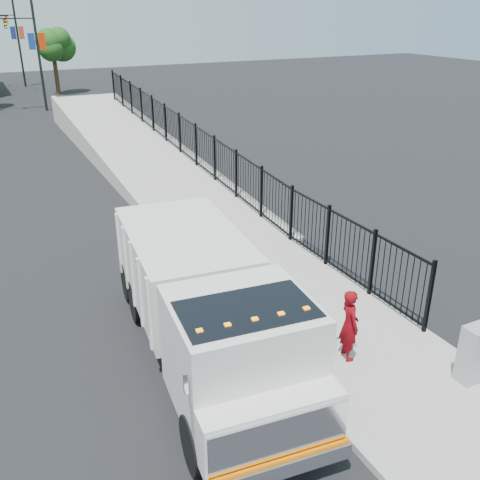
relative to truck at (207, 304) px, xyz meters
name	(u,v)px	position (x,y,z in m)	size (l,w,h in m)	color
ground	(251,331)	(1.39, 0.70, -1.48)	(120.00, 120.00, 0.00)	black
sidewalk	(368,352)	(3.32, -1.30, -1.42)	(3.55, 12.00, 0.12)	#9E998E
curb	(295,375)	(1.39, -1.30, -1.40)	(0.30, 12.00, 0.16)	#ADAAA3
ramp	(140,161)	(3.52, 16.70, -1.48)	(3.95, 24.00, 1.70)	#9E998E
iron_fence	(196,159)	(4.94, 12.70, -0.58)	(0.10, 28.00, 1.80)	black
truck	(207,304)	(0.00, 0.00, 0.00)	(3.19, 7.89, 2.63)	black
worker	(349,325)	(2.71, -1.28, -0.55)	(0.59, 0.39, 1.63)	maroon
utility_cabinet	(474,354)	(4.49, -3.04, -0.74)	(0.55, 0.40, 1.25)	gray
debris	(308,306)	(3.09, 0.81, -1.31)	(0.41, 0.41, 0.10)	silver
light_pole_1	(33,48)	(1.11, 33.22, 2.88)	(3.78, 0.22, 8.00)	black
light_pole_3	(15,38)	(1.20, 47.11, 2.88)	(3.77, 0.22, 8.00)	black
tree_1	(53,47)	(3.53, 40.85, 2.43)	(2.18, 2.18, 5.09)	#382314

